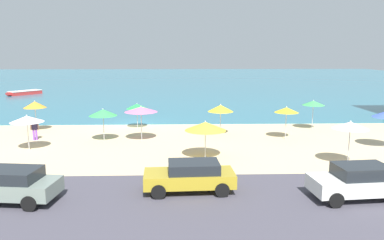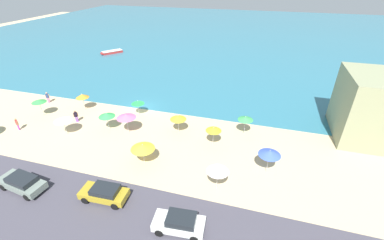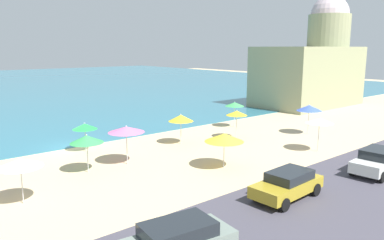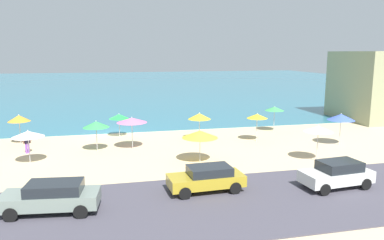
# 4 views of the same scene
# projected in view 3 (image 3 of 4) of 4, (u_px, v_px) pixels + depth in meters

# --- Properties ---
(ground_plane) EXTENTS (160.00, 160.00, 0.00)m
(ground_plane) POSITION_uv_depth(u_px,v_px,m) (72.00, 148.00, 28.20)
(ground_plane) COLOR #CEB58A
(beach_umbrella_0) EXTENTS (2.11, 2.11, 2.33)m
(beach_umbrella_0) POSITION_uv_depth(u_px,v_px,m) (20.00, 163.00, 17.75)
(beach_umbrella_0) COLOR #B2B2B7
(beach_umbrella_0) RESTS_ON ground_plane
(beach_umbrella_1) EXTENTS (2.00, 2.00, 2.54)m
(beach_umbrella_1) POSITION_uv_depth(u_px,v_px,m) (320.00, 121.00, 26.85)
(beach_umbrella_1) COLOR #B2B2B7
(beach_umbrella_1) RESTS_ON ground_plane
(beach_umbrella_2) EXTENTS (2.15, 2.15, 2.63)m
(beach_umbrella_2) POSITION_uv_depth(u_px,v_px,m) (309.00, 108.00, 32.29)
(beach_umbrella_2) COLOR #B2B2B7
(beach_umbrella_2) RESTS_ON ground_plane
(beach_umbrella_3) EXTENTS (1.75, 1.75, 2.41)m
(beach_umbrella_3) POSITION_uv_depth(u_px,v_px,m) (237.00, 113.00, 30.72)
(beach_umbrella_3) COLOR #B2B2B7
(beach_umbrella_3) RESTS_ON ground_plane
(beach_umbrella_5) EXTENTS (2.45, 2.45, 2.28)m
(beach_umbrella_5) POSITION_uv_depth(u_px,v_px,m) (224.00, 138.00, 23.17)
(beach_umbrella_5) COLOR #B2B2B7
(beach_umbrella_5) RESTS_ON ground_plane
(beach_umbrella_7) EXTENTS (1.80, 1.80, 2.46)m
(beach_umbrella_7) POSITION_uv_depth(u_px,v_px,m) (235.00, 104.00, 35.15)
(beach_umbrella_7) COLOR #B2B2B7
(beach_umbrella_7) RESTS_ON ground_plane
(beach_umbrella_8) EXTENTS (2.34, 2.34, 2.55)m
(beach_umbrella_8) POSITION_uv_depth(u_px,v_px,m) (126.00, 129.00, 23.90)
(beach_umbrella_8) COLOR #B2B2B7
(beach_umbrella_8) RESTS_ON ground_plane
(beach_umbrella_9) EXTENTS (1.76, 1.76, 2.13)m
(beach_umbrella_9) POSITION_uv_depth(u_px,v_px,m) (85.00, 126.00, 26.91)
(beach_umbrella_9) COLOR #B2B2B7
(beach_umbrella_9) RESTS_ON ground_plane
(beach_umbrella_11) EXTENTS (1.95, 1.95, 2.40)m
(beach_umbrella_11) POSITION_uv_depth(u_px,v_px,m) (181.00, 118.00, 28.99)
(beach_umbrella_11) COLOR #B2B2B7
(beach_umbrella_11) RESTS_ON ground_plane
(beach_umbrella_12) EXTENTS (1.99, 1.99, 2.37)m
(beach_umbrella_12) POSITION_uv_depth(u_px,v_px,m) (87.00, 139.00, 22.26)
(beach_umbrella_12) COLOR #B2B2B7
(beach_umbrella_12) RESTS_ON ground_plane
(parked_car_0) EXTENTS (4.13, 1.98, 1.37)m
(parked_car_0) POSITION_uv_depth(u_px,v_px,m) (288.00, 184.00, 18.52)
(parked_car_0) COLOR #AB9124
(parked_car_0) RESTS_ON coastal_road
(parked_car_2) EXTENTS (4.04, 2.10, 1.49)m
(parked_car_2) POSITION_uv_depth(u_px,v_px,m) (377.00, 161.00, 22.15)
(parked_car_2) COLOR silver
(parked_car_2) RESTS_ON coastal_road
(harbor_fortress) EXTENTS (14.32, 8.10, 14.25)m
(harbor_fortress) POSITION_uv_depth(u_px,v_px,m) (315.00, 66.00, 49.30)
(harbor_fortress) COLOR gray
(harbor_fortress) RESTS_ON ground_plane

